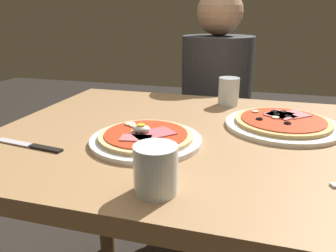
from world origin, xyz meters
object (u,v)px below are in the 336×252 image
object	(u,v)px
dining_table	(195,177)
pizza_across_left	(282,123)
knife	(33,146)
water_glass_far	(229,93)
pizza_foreground	(146,138)
water_glass_near	(156,172)
diner_person	(214,126)

from	to	relation	value
dining_table	pizza_across_left	size ratio (longest dim) A/B	3.41
pizza_across_left	knife	distance (m)	0.66
water_glass_far	dining_table	bearing A→B (deg)	-99.35
knife	dining_table	bearing A→B (deg)	30.01
pizza_foreground	pizza_across_left	world-z (taller)	pizza_foreground
pizza_foreground	water_glass_near	distance (m)	0.24
pizza_across_left	diner_person	world-z (taller)	diner_person
pizza_foreground	water_glass_far	distance (m)	0.44
knife	diner_person	world-z (taller)	diner_person
dining_table	water_glass_far	world-z (taller)	water_glass_far
water_glass_far	pizza_across_left	bearing A→B (deg)	-49.18
dining_table	water_glass_far	distance (m)	0.36
dining_table	pizza_across_left	distance (m)	0.29
pizza_across_left	knife	bearing A→B (deg)	-151.32
pizza_foreground	pizza_across_left	distance (m)	0.39
pizza_foreground	water_glass_far	size ratio (longest dim) A/B	2.91
pizza_across_left	diner_person	distance (m)	0.67
water_glass_far	knife	world-z (taller)	water_glass_far
water_glass_near	water_glass_far	world-z (taller)	water_glass_far
pizza_foreground	water_glass_far	bearing A→B (deg)	69.32
pizza_foreground	knife	distance (m)	0.27
pizza_foreground	diner_person	world-z (taller)	diner_person
water_glass_near	water_glass_far	bearing A→B (deg)	84.64
dining_table	knife	size ratio (longest dim) A/B	5.46
water_glass_near	diner_person	distance (m)	1.04
dining_table	water_glass_near	world-z (taller)	water_glass_near
water_glass_near	knife	xyz separation A→B (m)	(-0.35, 0.12, -0.03)
dining_table	water_glass_far	size ratio (longest dim) A/B	11.29
dining_table	pizza_across_left	xyz separation A→B (m)	(0.22, 0.11, 0.14)
pizza_across_left	water_glass_far	xyz separation A→B (m)	(-0.17, 0.20, 0.03)
dining_table	pizza_foreground	world-z (taller)	pizza_foreground
water_glass_far	diner_person	distance (m)	0.47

